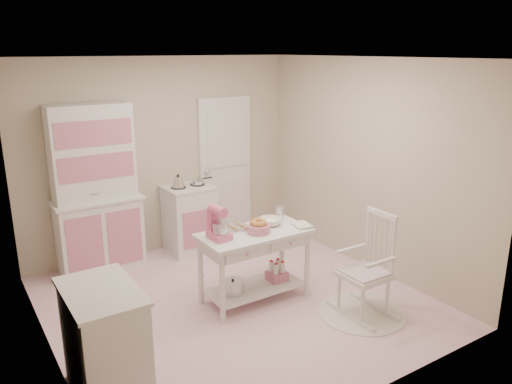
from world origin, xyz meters
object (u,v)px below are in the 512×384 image
Objects in this scene: base_cabinet at (105,343)px; stand_mixer at (219,223)px; hutch at (96,190)px; work_table at (255,266)px; rocking_chair at (365,265)px; bread_basket at (259,229)px; stove at (189,218)px.

stand_mixer is (1.42, 0.70, 0.51)m from base_cabinet.
base_cabinet is at bearing -158.29° from stand_mixer.
hutch reaches higher than stand_mixer.
base_cabinet reaches higher than work_table.
bread_basket is at bearing 133.11° from rocking_chair.
stand_mixer is 0.46m from bread_basket.
work_table is (1.84, 0.68, -0.06)m from base_cabinet.
work_table is 0.71m from stand_mixer.
work_table is 3.53× the size of stand_mixer.
base_cabinet is (-0.66, -2.40, -0.58)m from hutch.
stand_mixer is (-0.44, -1.65, 0.51)m from stove.
stove is 1.78m from stand_mixer.
hutch is 1.89× the size of rocking_chair.
rocking_chair reaches higher than work_table.
bread_basket is (0.02, -0.05, 0.45)m from work_table.
stove is 1.00× the size of base_cabinet.
stove is 0.77× the size of work_table.
stand_mixer is (-0.42, 0.02, 0.57)m from work_table.
work_table is at bearing 132.18° from rocking_chair.
work_table is (1.18, -1.72, -0.64)m from hutch.
stand_mixer is at bearing -65.78° from hutch.
bread_basket is at bearing -55.76° from hutch.
rocking_chair is (2.62, -0.20, 0.09)m from base_cabinet.
hutch reaches higher than base_cabinet.
base_cabinet is at bearing -128.31° from stove.
stand_mixer reaches higher than stove.
stove is (1.20, -0.05, -0.58)m from hutch.
hutch is 3.29m from rocking_chair.
work_table is (-0.78, 0.88, -0.15)m from rocking_chair.
hutch is 6.12× the size of stand_mixer.
work_table is at bearing -55.44° from hutch.
stand_mixer is at bearing 177.27° from work_table.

